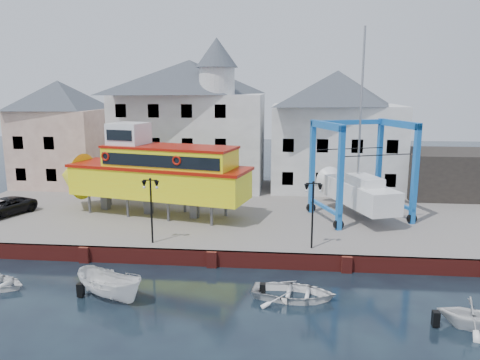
# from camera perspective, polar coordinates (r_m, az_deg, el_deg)

# --- Properties ---
(ground) EXTENTS (140.00, 140.00, 0.00)m
(ground) POSITION_cam_1_polar(r_m,az_deg,el_deg) (28.85, -3.43, -10.53)
(ground) COLOR black
(ground) RESTS_ON ground
(hardstanding) EXTENTS (44.00, 22.00, 1.00)m
(hardstanding) POSITION_cam_1_polar(r_m,az_deg,el_deg) (39.04, -0.87, -3.86)
(hardstanding) COLOR #615955
(hardstanding) RESTS_ON ground
(quay_wall) EXTENTS (44.00, 0.47, 1.00)m
(quay_wall) POSITION_cam_1_polar(r_m,az_deg,el_deg) (28.77, -3.41, -9.53)
(quay_wall) COLOR maroon
(quay_wall) RESTS_ON ground
(building_pink) EXTENTS (8.00, 7.00, 10.30)m
(building_pink) POSITION_cam_1_polar(r_m,az_deg,el_deg) (49.94, -20.98, 5.33)
(building_pink) COLOR tan
(building_pink) RESTS_ON hardstanding
(building_white_main) EXTENTS (14.00, 8.30, 14.00)m
(building_white_main) POSITION_cam_1_polar(r_m,az_deg,el_deg) (45.88, -5.93, 7.05)
(building_white_main) COLOR #BCBCBC
(building_white_main) RESTS_ON hardstanding
(building_white_right) EXTENTS (12.00, 8.00, 11.20)m
(building_white_right) POSITION_cam_1_polar(r_m,az_deg,el_deg) (45.84, 11.59, 5.94)
(building_white_right) COLOR #BCBCBC
(building_white_right) RESTS_ON hardstanding
(shed_dark) EXTENTS (8.00, 7.00, 4.00)m
(shed_dark) POSITION_cam_1_polar(r_m,az_deg,el_deg) (46.47, 24.02, 0.77)
(shed_dark) COLOR black
(shed_dark) RESTS_ON hardstanding
(lamp_post_left) EXTENTS (1.12, 0.32, 4.20)m
(lamp_post_left) POSITION_cam_1_polar(r_m,az_deg,el_deg) (29.60, -10.82, -1.68)
(lamp_post_left) COLOR black
(lamp_post_left) RESTS_ON hardstanding
(lamp_post_right) EXTENTS (1.12, 0.32, 4.20)m
(lamp_post_right) POSITION_cam_1_polar(r_m,az_deg,el_deg) (28.44, 8.90, -2.15)
(lamp_post_right) COLOR black
(lamp_post_right) RESTS_ON hardstanding
(tour_boat) EXTENTS (16.54, 7.49, 7.01)m
(tour_boat) POSITION_cam_1_polar(r_m,az_deg,el_deg) (36.53, -11.20, 0.98)
(tour_boat) COLOR #59595E
(tour_boat) RESTS_ON hardstanding
(travel_lift) EXTENTS (7.87, 9.48, 13.96)m
(travel_lift) POSITION_cam_1_polar(r_m,az_deg,el_deg) (36.74, 13.84, -0.63)
(travel_lift) COLOR #1361A7
(travel_lift) RESTS_ON hardstanding
(van) EXTENTS (3.78, 5.18, 1.31)m
(van) POSITION_cam_1_polar(r_m,az_deg,el_deg) (40.24, -26.77, -2.94)
(van) COLOR black
(van) RESTS_ON hardstanding
(motorboat_a) EXTENTS (4.55, 3.35, 1.65)m
(motorboat_a) POSITION_cam_1_polar(r_m,az_deg,el_deg) (25.77, -15.47, -13.73)
(motorboat_a) COLOR white
(motorboat_a) RESTS_ON ground
(motorboat_b) EXTENTS (4.60, 3.52, 0.89)m
(motorboat_b) POSITION_cam_1_polar(r_m,az_deg,el_deg) (25.03, 6.55, -14.15)
(motorboat_b) COLOR white
(motorboat_b) RESTS_ON ground
(motorboat_c) EXTENTS (3.64, 3.37, 1.58)m
(motorboat_c) POSITION_cam_1_polar(r_m,az_deg,el_deg) (24.52, 26.39, -15.91)
(motorboat_c) COLOR white
(motorboat_c) RESTS_ON ground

